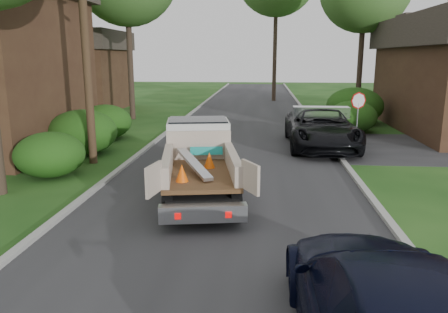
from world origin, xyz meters
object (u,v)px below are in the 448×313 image
at_px(stop_sign, 358,108).
at_px(house_left_far, 73,69).
at_px(utility_pole, 84,23).
at_px(flatbed_truck, 199,154).
at_px(black_pickup, 321,128).

distance_m(stop_sign, house_left_far, 22.81).
height_order(stop_sign, utility_pole, utility_pole).
bearing_deg(house_left_far, stop_sign, -34.81).
distance_m(utility_pole, house_left_far, 18.93).
bearing_deg(flatbed_truck, utility_pole, 136.24).
bearing_deg(flatbed_truck, stop_sign, 39.58).
bearing_deg(house_left_far, utility_pole, -64.77).
relative_size(flatbed_truck, black_pickup, 0.90).
distance_m(utility_pole, flatbed_truck, 6.83).
xyz_separation_m(stop_sign, house_left_far, (-18.70, 13.00, 1.27)).
relative_size(stop_sign, utility_pole, 0.25).
xyz_separation_m(house_left_far, black_pickup, (17.10, -13.26, -2.17)).
xyz_separation_m(stop_sign, flatbed_truck, (-6.13, -7.10, -0.66)).
distance_m(utility_pole, black_pickup, 10.72).
relative_size(stop_sign, flatbed_truck, 0.43).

